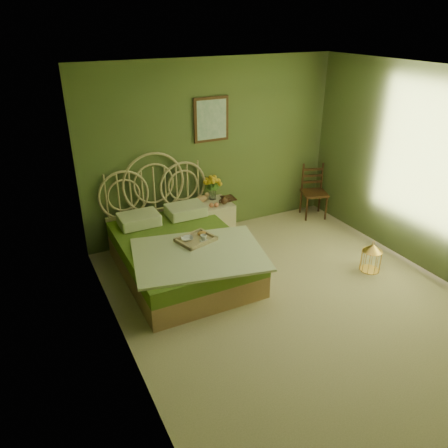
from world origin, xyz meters
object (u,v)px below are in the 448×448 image
chair (312,188)px  birdcage (371,258)px  nightstand (213,215)px  bed (180,252)px

chair → birdcage: bearing=-82.9°
nightstand → birdcage: size_ratio=2.53×
bed → birdcage: bearing=-25.9°
nightstand → chair: (1.83, -0.02, 0.13)m
nightstand → chair: bearing=-0.6°
bed → birdcage: (2.28, -1.11, -0.11)m
nightstand → chair: 1.83m
bed → birdcage: size_ratio=5.66×
nightstand → birdcage: 2.36m
bed → chair: size_ratio=2.53×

